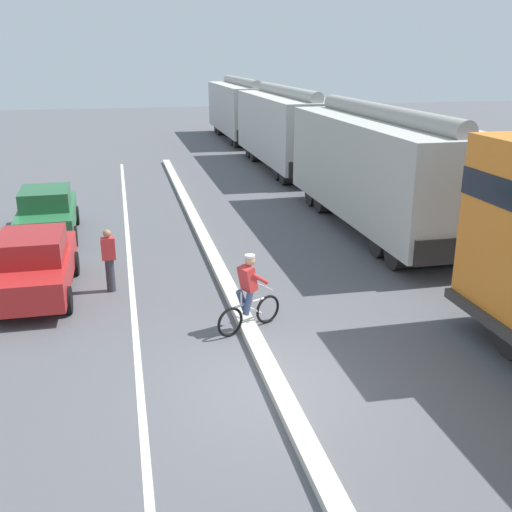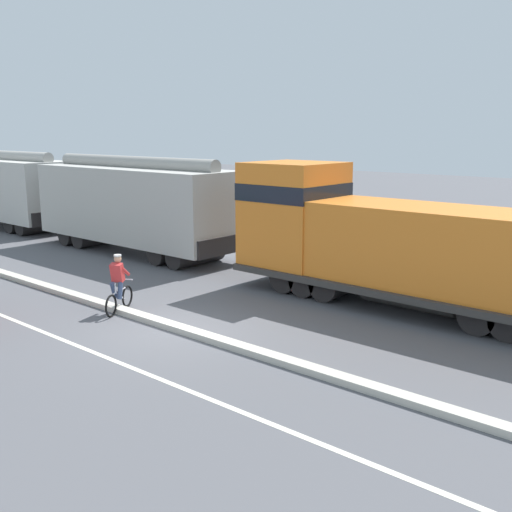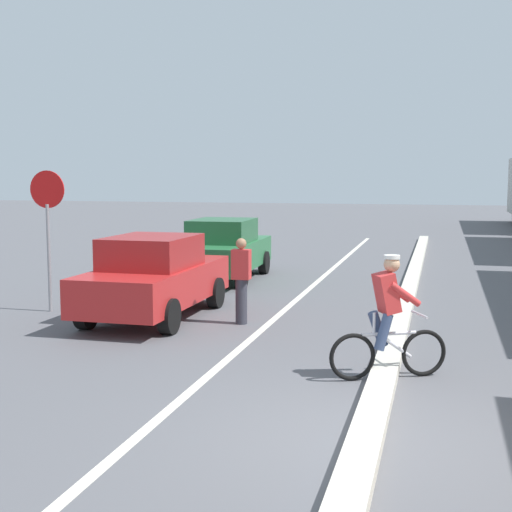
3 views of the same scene
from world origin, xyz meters
name	(u,v)px [view 1 (image 1 of 3)]	position (x,y,z in m)	size (l,w,h in m)	color
ground_plane	(275,386)	(0.00, 0.00, 0.00)	(120.00, 120.00, 0.00)	#56565B
median_curb	(220,271)	(0.00, 6.00, 0.08)	(0.36, 36.00, 0.16)	beige
lane_stripe	(131,280)	(-2.40, 6.00, 0.00)	(0.14, 36.00, 0.01)	silver
hopper_car_lead	(380,170)	(5.90, 9.06, 2.08)	(2.90, 10.60, 4.18)	#B2AFA8
hopper_car_middle	(286,129)	(5.90, 20.66, 2.08)	(2.90, 10.60, 4.18)	beige
hopper_car_trailing	(241,109)	(5.90, 32.26, 2.08)	(2.90, 10.60, 4.18)	#BCB9B2
parked_car_red	(35,264)	(-4.69, 5.47, 0.82)	(1.86, 4.21, 1.62)	red
parked_car_green	(47,212)	(-4.89, 10.70, 0.82)	(1.93, 4.25, 1.62)	#286B3D
cyclist	(249,295)	(0.02, 2.39, 0.82)	(1.55, 0.84, 1.71)	black
pedestrian_by_cars	(109,259)	(-2.90, 5.37, 0.85)	(0.34, 0.22, 1.62)	#33333D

